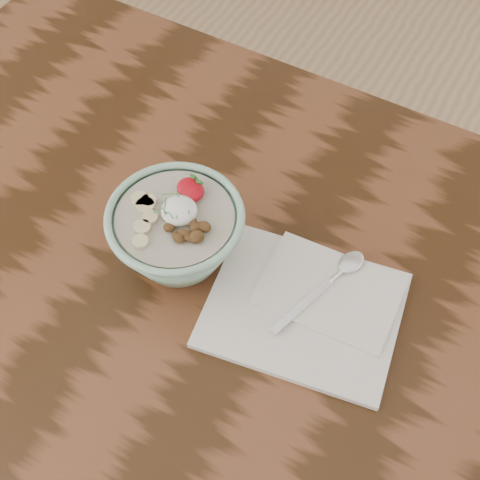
# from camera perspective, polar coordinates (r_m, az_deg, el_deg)

# --- Properties ---
(table) EXTENTS (1.60, 0.90, 0.75)m
(table) POSITION_cam_1_polar(r_m,az_deg,el_deg) (1.09, 2.60, -6.19)
(table) COLOR #311C0C
(table) RESTS_ON ground
(breakfast_bowl) EXTENTS (0.20, 0.20, 0.13)m
(breakfast_bowl) POSITION_cam_1_polar(r_m,az_deg,el_deg) (0.98, -5.40, 0.59)
(breakfast_bowl) COLOR #90C2A7
(breakfast_bowl) RESTS_ON table
(napkin) EXTENTS (0.31, 0.26, 0.02)m
(napkin) POSITION_cam_1_polar(r_m,az_deg,el_deg) (0.99, 5.89, -5.61)
(napkin) COLOR silver
(napkin) RESTS_ON table
(spoon) EXTENTS (0.08, 0.19, 0.01)m
(spoon) POSITION_cam_1_polar(r_m,az_deg,el_deg) (1.01, 8.45, -2.80)
(spoon) COLOR silver
(spoon) RESTS_ON napkin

